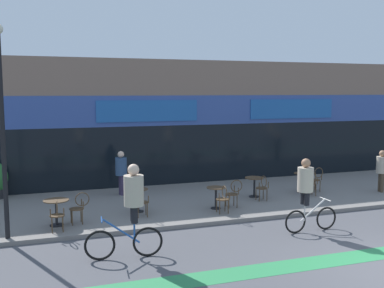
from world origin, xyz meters
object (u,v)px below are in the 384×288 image
at_px(cafe_chair_1_near, 142,200).
at_px(cafe_chair_4_side, 317,178).
at_px(cyclist_2, 131,204).
at_px(pedestrian_near_end, 121,169).
at_px(cafe_chair_2_side, 234,192).
at_px(pedestrian_far_end, 382,167).
at_px(bistro_table_1, 138,196).
at_px(lamp_post, 2,118).
at_px(bistro_table_4, 302,179).
at_px(bistro_table_0, 56,207).
at_px(cafe_chair_0_near, 57,213).
at_px(cafe_chair_0_side, 79,206).
at_px(bistro_table_2, 216,194).
at_px(cafe_chair_4_near, 312,182).
at_px(bistro_table_3, 254,183).
at_px(cafe_chair_2_near, 223,197).
at_px(cyclist_1, 307,189).
at_px(cafe_chair_3_near, 263,186).

height_order(cafe_chair_1_near, cafe_chair_4_side, same).
xyz_separation_m(cyclist_2, pedestrian_near_end, (0.80, 5.99, -0.22)).
height_order(cafe_chair_2_side, pedestrian_far_end, pedestrian_far_end).
relative_size(bistro_table_1, lamp_post, 0.14).
relative_size(bistro_table_4, pedestrian_far_end, 0.46).
relative_size(bistro_table_0, cafe_chair_0_near, 0.82).
distance_m(cafe_chair_0_side, cafe_chair_4_side, 8.99).
relative_size(bistro_table_0, bistro_table_4, 1.01).
relative_size(bistro_table_0, bistro_table_2, 1.05).
bearing_deg(cafe_chair_4_near, cafe_chair_4_side, -38.96).
bearing_deg(bistro_table_3, pedestrian_far_end, -9.40).
distance_m(bistro_table_1, bistro_table_3, 4.41).
height_order(cafe_chair_0_side, cafe_chair_2_near, same).
relative_size(bistro_table_0, bistro_table_3, 1.05).
bearing_deg(cafe_chair_0_side, cafe_chair_4_side, -173.75).
bearing_deg(cafe_chair_4_side, cafe_chair_2_near, 16.24).
relative_size(bistro_table_2, bistro_table_3, 1.00).
relative_size(bistro_table_1, cyclist_2, 0.33).
xyz_separation_m(cafe_chair_2_side, pedestrian_far_end, (6.16, 0.26, 0.42)).
height_order(bistro_table_0, cafe_chair_0_side, cafe_chair_0_side).
xyz_separation_m(bistro_table_2, lamp_post, (-6.17, -1.01, 2.62)).
distance_m(cafe_chair_0_near, pedestrian_near_end, 4.50).
relative_size(bistro_table_4, cafe_chair_4_side, 0.81).
bearing_deg(pedestrian_far_end, bistro_table_2, -164.04).
bearing_deg(cafe_chair_2_near, cafe_chair_4_side, -66.51).
xyz_separation_m(cafe_chair_2_near, cafe_chair_4_near, (3.94, 1.15, 0.00)).
height_order(bistro_table_0, cyclist_2, cyclist_2).
bearing_deg(bistro_table_2, cafe_chair_0_side, -176.59).
bearing_deg(bistro_table_0, bistro_table_3, 10.95).
xyz_separation_m(cafe_chair_4_side, lamp_post, (-10.74, -2.16, 2.59)).
bearing_deg(cyclist_1, cafe_chair_2_side, 108.31).
height_order(bistro_table_1, bistro_table_2, bistro_table_1).
height_order(bistro_table_3, cafe_chair_3_near, cafe_chair_3_near).
height_order(cafe_chair_1_near, cyclist_2, cyclist_2).
bearing_deg(cafe_chair_2_side, cafe_chair_2_near, 47.30).
xyz_separation_m(cafe_chair_3_near, pedestrian_far_end, (4.88, -0.18, 0.42)).
relative_size(cafe_chair_2_side, pedestrian_near_end, 0.56).
height_order(bistro_table_1, cafe_chair_4_near, cafe_chair_4_near).
relative_size(bistro_table_0, lamp_post, 0.14).
xyz_separation_m(bistro_table_1, cafe_chair_4_near, (6.38, 0.10, -0.00)).
relative_size(cafe_chair_2_side, cafe_chair_3_near, 1.00).
bearing_deg(cafe_chair_3_near, lamp_post, 101.87).
relative_size(cafe_chair_4_near, lamp_post, 0.17).
height_order(lamp_post, pedestrian_near_end, lamp_post).
relative_size(cafe_chair_0_side, cyclist_1, 0.44).
height_order(cafe_chair_2_near, cafe_chair_4_near, same).
height_order(cafe_chair_2_side, lamp_post, lamp_post).
bearing_deg(bistro_table_3, bistro_table_0, -169.05).
relative_size(bistro_table_0, cafe_chair_2_side, 0.82).
bearing_deg(bistro_table_2, bistro_table_1, 170.24).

